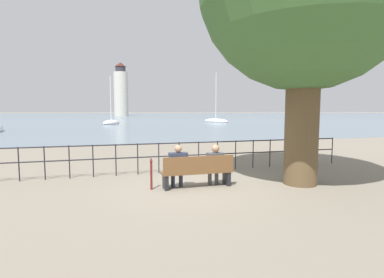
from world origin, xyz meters
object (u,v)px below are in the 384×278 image
(sailboat_1, at_px, (216,121))
(harbor_lighthouse, at_px, (121,91))
(seated_person_left, at_px, (178,164))
(sailboat_2, at_px, (111,123))
(park_bench, at_px, (198,172))
(closed_umbrella, at_px, (151,172))
(seated_person_right, at_px, (215,163))

(sailboat_1, distance_m, harbor_lighthouse, 85.47)
(seated_person_left, height_order, harbor_lighthouse, harbor_lighthouse)
(sailboat_2, bearing_deg, harbor_lighthouse, 109.85)
(park_bench, xyz_separation_m, seated_person_left, (-0.54, 0.08, 0.22))
(seated_person_left, distance_m, closed_umbrella, 0.75)
(sailboat_2, bearing_deg, sailboat_1, 33.53)
(sailboat_2, distance_m, harbor_lighthouse, 87.92)
(park_bench, height_order, closed_umbrella, park_bench)
(seated_person_left, bearing_deg, sailboat_1, 68.22)
(closed_umbrella, distance_m, sailboat_2, 41.79)
(park_bench, bearing_deg, sailboat_2, 92.20)
(seated_person_left, xyz_separation_m, seated_person_right, (1.08, 0.00, -0.01))
(sailboat_1, distance_m, sailboat_2, 19.40)
(seated_person_left, relative_size, sailboat_2, 0.15)
(sailboat_2, bearing_deg, park_bench, -64.11)
(seated_person_left, bearing_deg, harbor_lighthouse, 87.87)
(closed_umbrella, bearing_deg, sailboat_2, 90.47)
(seated_person_left, xyz_separation_m, sailboat_2, (-1.07, 41.84, -0.40))
(closed_umbrella, height_order, sailboat_1, sailboat_1)
(park_bench, bearing_deg, seated_person_right, 8.37)
(seated_person_right, xyz_separation_m, harbor_lighthouse, (3.71, 128.93, 10.19))
(sailboat_1, height_order, harbor_lighthouse, harbor_lighthouse)
(seated_person_left, bearing_deg, sailboat_2, 91.46)
(sailboat_1, bearing_deg, park_bench, -131.09)
(seated_person_right, height_order, harbor_lighthouse, harbor_lighthouse)
(closed_umbrella, distance_m, sailboat_1, 48.85)
(park_bench, distance_m, sailboat_1, 48.50)
(seated_person_right, bearing_deg, harbor_lighthouse, 88.35)
(closed_umbrella, relative_size, harbor_lighthouse, 0.04)
(seated_person_left, relative_size, closed_umbrella, 1.37)
(sailboat_1, bearing_deg, seated_person_left, -131.72)
(sailboat_2, bearing_deg, closed_umbrella, -65.84)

